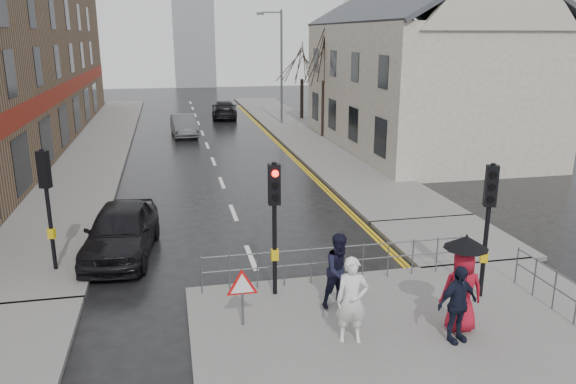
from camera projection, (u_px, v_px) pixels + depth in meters
name	position (u px, v px, depth m)	size (l,w,h in m)	color
ground	(269.00, 303.00, 13.97)	(120.00, 120.00, 0.00)	black
near_pavement	(446.00, 364.00, 11.26)	(10.00, 9.00, 0.14)	#605E5B
left_pavement	(98.00, 142.00, 34.30)	(4.00, 44.00, 0.14)	#605E5B
right_pavement	(297.00, 130.00, 38.80)	(4.00, 40.00, 0.14)	#605E5B
pavement_bridge_right	(450.00, 239.00, 18.09)	(4.00, 4.20, 0.14)	#605E5B
building_right_cream	(419.00, 65.00, 32.04)	(9.00, 16.40, 10.10)	beige
church_tower	(192.00, 13.00, 70.20)	(5.00, 5.00, 18.00)	gray
traffic_signal_near_left	(274.00, 206.00, 13.53)	(0.28, 0.27, 3.40)	black
traffic_signal_near_right	(489.00, 207.00, 13.41)	(0.34, 0.33, 3.40)	black
traffic_signal_far_left	(46.00, 189.00, 15.03)	(0.34, 0.33, 3.40)	black
guard_railing_front	(337.00, 255.00, 14.70)	(7.14, 0.04, 1.00)	#595B5E
warning_sign	(242.00, 288.00, 12.40)	(0.80, 0.07, 1.35)	#595B5E
street_lamp	(279.00, 59.00, 40.23)	(1.83, 0.25, 8.00)	#595B5E
tree_near	(324.00, 56.00, 34.80)	(2.40, 2.40, 6.58)	black
tree_far	(302.00, 62.00, 42.62)	(2.40, 2.40, 5.64)	black
pedestrian_a	(352.00, 300.00, 11.74)	(0.68, 0.45, 1.88)	silver
pedestrian_b	(340.00, 270.00, 13.28)	(0.89, 0.69, 1.83)	black
pedestrian_with_umbrella	(463.00, 281.00, 12.13)	(1.01, 0.96, 2.20)	#AC1427
pedestrian_d	(457.00, 304.00, 11.76)	(1.00, 0.42, 1.70)	black
car_parked	(121.00, 231.00, 16.77)	(1.86, 4.63, 1.58)	black
car_mid	(184.00, 125.00, 36.70)	(1.48, 4.25, 1.40)	#484A4D
car_far	(224.00, 110.00, 44.51)	(1.94, 4.78, 1.39)	black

